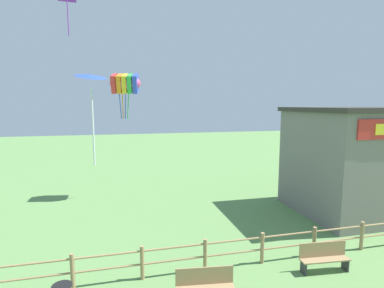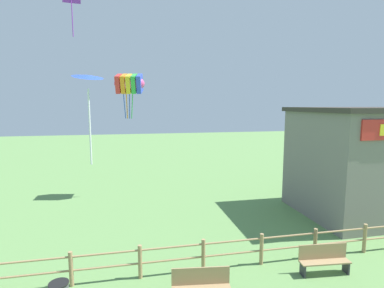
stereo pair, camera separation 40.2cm
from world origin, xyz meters
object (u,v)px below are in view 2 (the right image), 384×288
Objects in this scene: seaside_building at (368,161)px; park_bench_by_building at (324,258)px; kite_blue_delta at (88,81)px; park_bench_near_fence at (201,284)px; kite_rainbow_parafoil at (129,84)px.

seaside_building reaches higher than park_bench_by_building.
park_bench_by_building is at bearing -0.44° from kite_blue_delta.
kite_blue_delta is (-3.09, 0.67, 6.04)m from park_bench_near_fence.
park_bench_by_building is 9.79m from kite_blue_delta.
seaside_building is 12.22m from park_bench_near_fence.
seaside_building is at bearing 39.20° from park_bench_by_building.
seaside_building is 4.01× the size of park_bench_near_fence.
seaside_building is 14.54m from kite_rainbow_parafoil.
kite_blue_delta reaches higher than park_bench_near_fence.
kite_blue_delta is at bearing 167.76° from park_bench_near_fence.
seaside_building is at bearing -24.96° from kite_rainbow_parafoil.
park_bench_near_fence is at bearing -152.57° from seaside_building.
kite_rainbow_parafoil reaches higher than seaside_building.
kite_blue_delta is at bearing 179.56° from park_bench_by_building.
seaside_building is 2.78× the size of kite_blue_delta.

